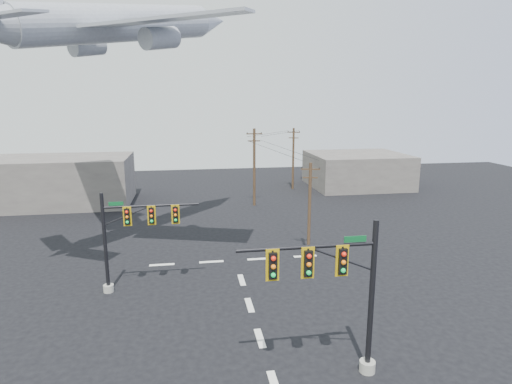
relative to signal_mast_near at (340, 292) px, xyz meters
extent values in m
plane|color=black|center=(-3.11, 3.86, -4.36)|extent=(120.00, 120.00, 0.00)
cube|color=white|center=(-3.11, -0.14, -4.35)|extent=(0.40, 2.00, 0.01)
cube|color=white|center=(-3.11, 3.86, -4.35)|extent=(0.40, 2.00, 0.01)
cube|color=white|center=(-3.11, 7.86, -4.35)|extent=(0.40, 2.00, 0.01)
cube|color=white|center=(-3.11, 11.86, -4.35)|extent=(0.40, 2.00, 0.01)
cube|color=white|center=(-9.11, 15.86, -4.35)|extent=(2.00, 0.40, 0.01)
cube|color=white|center=(-5.11, 15.86, -4.35)|extent=(2.00, 0.40, 0.01)
cube|color=white|center=(-1.11, 15.86, -4.35)|extent=(2.00, 0.40, 0.01)
cube|color=white|center=(2.89, 15.86, -4.35)|extent=(2.00, 0.40, 0.01)
cylinder|color=#9C9B8E|center=(1.61, 0.07, -4.08)|extent=(0.78, 0.78, 0.55)
cylinder|color=black|center=(1.61, 0.07, -0.48)|extent=(0.27, 0.27, 7.77)
cylinder|color=black|center=(-1.62, 0.07, 2.29)|extent=(6.45, 0.18, 0.18)
cylinder|color=black|center=(-0.01, 0.07, 1.63)|extent=(3.49, 0.09, 0.09)
cube|color=black|center=(-0.01, -0.09, 1.60)|extent=(0.38, 0.33, 1.22)
cube|color=#C0960B|center=(-0.01, -0.07, 1.60)|extent=(0.61, 0.04, 1.50)
sphere|color=red|center=(-0.01, -0.28, 1.98)|extent=(0.22, 0.22, 0.22)
sphere|color=orange|center=(-0.01, -0.28, 1.60)|extent=(0.22, 0.22, 0.22)
sphere|color=#0BBA46|center=(-0.01, -0.28, 1.21)|extent=(0.22, 0.22, 0.22)
cube|color=black|center=(-1.62, -0.09, 1.60)|extent=(0.38, 0.33, 1.22)
cube|color=#C0960B|center=(-1.62, -0.07, 1.60)|extent=(0.61, 0.04, 1.50)
sphere|color=red|center=(-1.62, -0.28, 1.98)|extent=(0.22, 0.22, 0.22)
sphere|color=orange|center=(-1.62, -0.28, 1.60)|extent=(0.22, 0.22, 0.22)
sphere|color=#0BBA46|center=(-1.62, -0.28, 1.21)|extent=(0.22, 0.22, 0.22)
cube|color=black|center=(-3.23, -0.09, 1.60)|extent=(0.38, 0.33, 1.22)
cube|color=#C0960B|center=(-3.23, -0.07, 1.60)|extent=(0.61, 0.04, 1.50)
sphere|color=red|center=(-3.23, -0.28, 1.98)|extent=(0.22, 0.22, 0.22)
sphere|color=orange|center=(-3.23, -0.28, 1.60)|extent=(0.22, 0.22, 0.22)
sphere|color=#0BBA46|center=(-3.23, -0.28, 1.21)|extent=(0.22, 0.22, 0.22)
cube|color=#0B4F23|center=(0.61, 0.01, 2.57)|extent=(1.05, 0.04, 0.29)
cylinder|color=#9C9B8E|center=(-12.51, 11.42, -4.11)|extent=(0.71, 0.71, 0.50)
cylinder|color=black|center=(-12.51, 11.42, -0.83)|extent=(0.24, 0.24, 7.06)
cylinder|color=black|center=(-9.31, 11.42, 1.69)|extent=(6.39, 0.16, 0.16)
cylinder|color=black|center=(-10.91, 11.42, 1.09)|extent=(3.42, 0.08, 0.08)
cube|color=black|center=(-10.91, 11.27, 1.05)|extent=(0.34, 0.30, 1.11)
cube|color=#C0960B|center=(-10.91, 11.29, 1.05)|extent=(0.55, 0.04, 1.36)
sphere|color=red|center=(-10.91, 11.09, 1.41)|extent=(0.20, 0.20, 0.20)
sphere|color=orange|center=(-10.91, 11.09, 1.05)|extent=(0.20, 0.20, 0.20)
sphere|color=#0BBA46|center=(-10.91, 11.09, 0.70)|extent=(0.20, 0.20, 0.20)
cube|color=black|center=(-9.31, 11.27, 1.05)|extent=(0.34, 0.30, 1.11)
cube|color=#C0960B|center=(-9.31, 11.29, 1.05)|extent=(0.55, 0.04, 1.36)
sphere|color=red|center=(-9.31, 11.09, 1.41)|extent=(0.20, 0.20, 0.20)
sphere|color=orange|center=(-9.31, 11.09, 1.05)|extent=(0.20, 0.20, 0.20)
sphere|color=#0BBA46|center=(-9.31, 11.09, 0.70)|extent=(0.20, 0.20, 0.20)
cube|color=black|center=(-7.72, 11.27, 1.05)|extent=(0.34, 0.30, 1.11)
cube|color=#C0960B|center=(-7.72, 11.29, 1.05)|extent=(0.55, 0.04, 1.36)
sphere|color=red|center=(-7.72, 11.09, 1.41)|extent=(0.20, 0.20, 0.20)
sphere|color=orange|center=(-7.72, 11.09, 1.05)|extent=(0.20, 0.20, 0.20)
sphere|color=#0BBA46|center=(-7.72, 11.09, 0.70)|extent=(0.20, 0.20, 0.20)
cube|color=#0B4F23|center=(-11.60, 11.36, 1.94)|extent=(0.96, 0.04, 0.26)
cylinder|color=#49331F|center=(3.27, 16.24, -0.36)|extent=(0.27, 0.27, 8.00)
cube|color=#49331F|center=(3.27, 16.24, 3.10)|extent=(1.59, 0.45, 0.11)
cube|color=#49331F|center=(3.27, 16.24, 2.39)|extent=(1.24, 0.37, 0.11)
cylinder|color=black|center=(2.58, 16.39, 3.19)|extent=(0.09, 0.09, 0.11)
cylinder|color=black|center=(3.27, 16.24, 3.19)|extent=(0.09, 0.09, 0.11)
cylinder|color=black|center=(3.96, 16.09, 3.19)|extent=(0.09, 0.09, 0.11)
cylinder|color=#49331F|center=(1.42, 34.24, 0.46)|extent=(0.32, 0.32, 9.64)
cube|color=#49331F|center=(1.42, 34.24, 4.63)|extent=(1.95, 0.16, 0.13)
cube|color=#49331F|center=(1.42, 34.24, 3.76)|extent=(1.52, 0.16, 0.13)
cylinder|color=black|center=(0.55, 34.25, 4.73)|extent=(0.11, 0.11, 0.13)
cylinder|color=black|center=(1.42, 34.24, 4.73)|extent=(0.11, 0.11, 0.13)
cylinder|color=black|center=(2.28, 34.22, 4.73)|extent=(0.11, 0.11, 0.13)
cylinder|color=#49331F|center=(8.64, 43.20, 0.16)|extent=(0.31, 0.31, 9.04)
cube|color=#49331F|center=(8.64, 43.20, 4.06)|extent=(1.76, 0.81, 0.12)
cube|color=#49331F|center=(8.64, 43.20, 3.24)|extent=(1.38, 0.65, 0.12)
cylinder|color=black|center=(7.88, 43.51, 4.16)|extent=(0.10, 0.10, 0.12)
cylinder|color=black|center=(8.64, 43.20, 4.16)|extent=(0.10, 0.10, 0.12)
cylinder|color=black|center=(9.41, 42.89, 4.16)|extent=(0.10, 0.10, 0.12)
cylinder|color=black|center=(1.55, 25.24, 3.82)|extent=(2.04, 18.00, 0.03)
cylinder|color=black|center=(4.19, 38.72, 4.29)|extent=(7.30, 8.98, 0.03)
cylinder|color=black|center=(3.13, 25.24, 3.82)|extent=(1.73, 18.00, 0.03)
cylinder|color=black|center=(5.87, 38.72, 4.29)|extent=(7.21, 8.98, 0.03)
cylinder|color=#ABB2B8|center=(-11.40, 19.06, 14.56)|extent=(14.42, 14.77, 5.39)
cone|color=#ABB2B8|center=(-3.99, 26.72, 16.17)|extent=(4.99, 5.03, 3.35)
cube|color=#ABB2B8|center=(-16.71, 22.57, 14.12)|extent=(7.73, 12.02, 0.80)
cube|color=#ABB2B8|center=(-7.72, 13.87, 14.12)|extent=(12.03, 7.42, 0.80)
cylinder|color=#ABB2B8|center=(-14.74, 21.91, 13.11)|extent=(3.22, 3.25, 1.97)
cylinder|color=#ABB2B8|center=(-8.45, 15.83, 13.11)|extent=(3.22, 3.25, 1.97)
cube|color=#ABB2B8|center=(-16.50, 9.77, 13.38)|extent=(4.76, 3.81, 0.44)
cube|color=slate|center=(-23.11, 38.86, -1.36)|extent=(18.00, 10.00, 6.00)
cube|color=slate|center=(18.89, 43.86, -1.86)|extent=(14.00, 12.00, 5.00)
camera|label=1|loc=(-6.82, -17.51, 8.79)|focal=30.00mm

